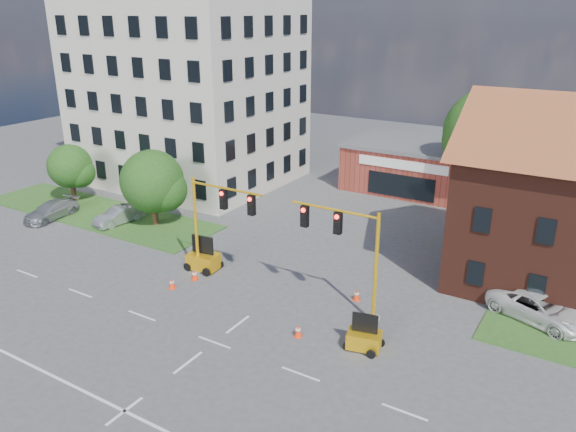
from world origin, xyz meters
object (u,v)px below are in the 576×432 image
object	(u,v)px
signal_mast_west	(216,218)
trailer_east	(364,338)
signal_mast_east	(347,248)
pickup_white	(539,308)
trailer_west	(203,259)

from	to	relation	value
signal_mast_west	trailer_east	distance (m)	11.78
signal_mast_east	signal_mast_west	bearing A→B (deg)	180.00
signal_mast_west	pickup_white	distance (m)	18.76
trailer_east	trailer_west	bearing A→B (deg)	154.33
signal_mast_east	trailer_east	distance (m)	4.81
signal_mast_west	trailer_east	world-z (taller)	signal_mast_west
pickup_white	signal_mast_west	bearing A→B (deg)	125.01
signal_mast_west	signal_mast_east	xyz separation A→B (m)	(8.71, 0.00, 0.00)
trailer_west	trailer_east	size ratio (longest dim) A/B	1.19
signal_mast_west	signal_mast_east	world-z (taller)	same
signal_mast_west	pickup_white	world-z (taller)	signal_mast_west
signal_mast_west	pickup_white	xyz separation A→B (m)	(17.86, 4.75, -3.17)
signal_mast_east	trailer_east	world-z (taller)	signal_mast_east
trailer_east	signal_mast_east	bearing A→B (deg)	118.81
signal_mast_east	trailer_west	xyz separation A→B (m)	(-10.18, 0.32, -3.23)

